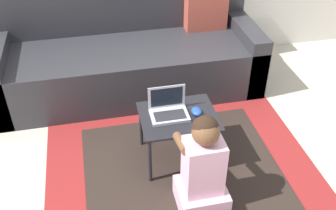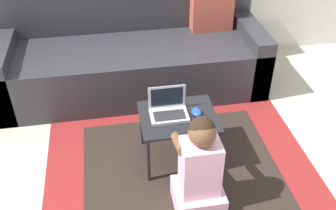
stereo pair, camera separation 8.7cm
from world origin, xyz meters
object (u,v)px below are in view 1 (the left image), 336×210
couch (128,56)px  laptop (169,111)px  computer_mouse (197,111)px  laptop_desk (178,121)px  person_seated (203,169)px

couch → laptop: (0.14, -0.99, 0.12)m
couch → computer_mouse: couch is taller
couch → laptop: bearing=-82.0°
laptop_desk → computer_mouse: bearing=-2.7°
laptop → computer_mouse: size_ratio=2.67×
laptop_desk → person_seated: bearing=-84.5°
computer_mouse → person_seated: (-0.08, -0.43, -0.10)m
laptop_desk → laptop: bearing=159.0°
laptop_desk → laptop: 0.10m
computer_mouse → couch: bearing=107.5°
laptop → computer_mouse: 0.18m
couch → person_seated: 1.47m
couch → computer_mouse: size_ratio=23.94×
couch → laptop: size_ratio=8.96×
laptop_desk → laptop: (-0.06, 0.02, 0.08)m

